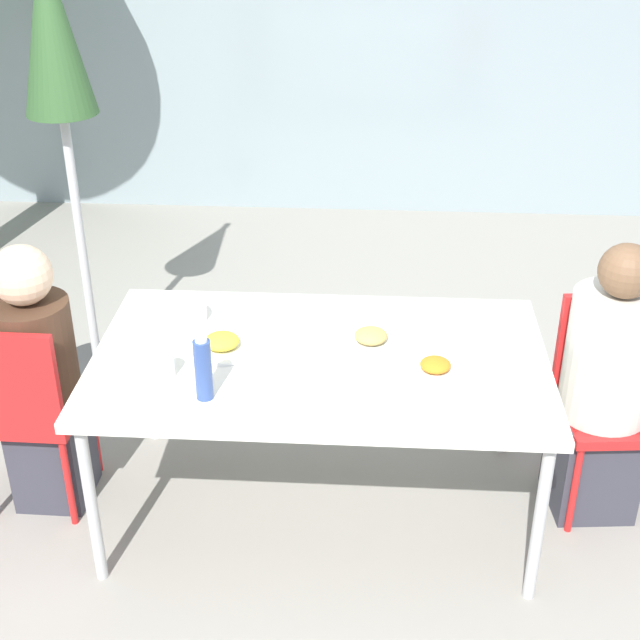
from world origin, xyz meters
The scene contains 13 objects.
ground_plane centered at (0.00, 0.00, 0.00)m, with size 24.00×24.00×0.00m, color gray.
dining_table centered at (0.00, 0.00, 0.68)m, with size 1.70×1.00×0.73m.
chair_left centered at (-1.15, -0.06, 0.51)m, with size 0.41×0.41×0.87m.
person_left centered at (-1.10, 0.02, 0.55)m, with size 0.31×0.31×1.13m.
chair_right centered at (1.14, 0.19, 0.51)m, with size 0.44×0.44×0.87m.
person_right centered at (1.10, 0.10, 0.55)m, with size 0.35×0.35×1.16m.
closed_umbrella centered at (-1.22, 1.03, 1.56)m, with size 0.36×0.36×2.09m.
plate_0 centered at (0.42, -0.10, 0.75)m, with size 0.20×0.20×0.06m.
plate_1 centered at (-0.37, 0.01, 0.75)m, with size 0.24×0.24×0.07m.
plate_2 centered at (0.19, 0.09, 0.75)m, with size 0.23×0.23×0.06m.
bottle centered at (-0.38, -0.31, 0.85)m, with size 0.06×0.06×0.24m.
drinking_cup centered at (-0.55, -0.18, 0.78)m, with size 0.08×0.08×0.10m.
salad_bowl centered at (-0.57, 0.24, 0.76)m, with size 0.20×0.20×0.06m.
Camera 1 is at (0.18, -2.85, 2.44)m, focal length 50.00 mm.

